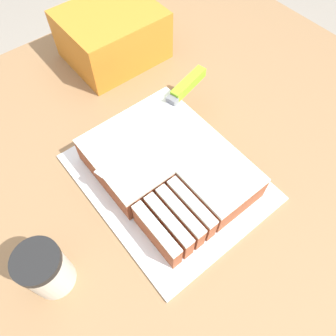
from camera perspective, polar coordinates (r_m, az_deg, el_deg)
ground_plane at (r=1.59m, az=-1.66°, el=-18.38°), size 8.00×8.00×0.00m
countertop at (r=1.14m, az=-2.26°, el=-12.64°), size 1.40×1.10×0.94m
cake_board at (r=0.69m, az=0.00°, el=-1.57°), size 0.32×0.39×0.01m
cake at (r=0.67m, az=-0.03°, el=0.51°), size 0.24×0.31×0.07m
knife at (r=0.73m, az=1.68°, el=12.62°), size 0.34×0.10×0.02m
coffee_cup at (r=0.60m, az=-20.50°, el=-16.29°), size 0.08×0.08×0.11m
storage_box at (r=0.93m, az=-9.68°, el=21.85°), size 0.24×0.21×0.13m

